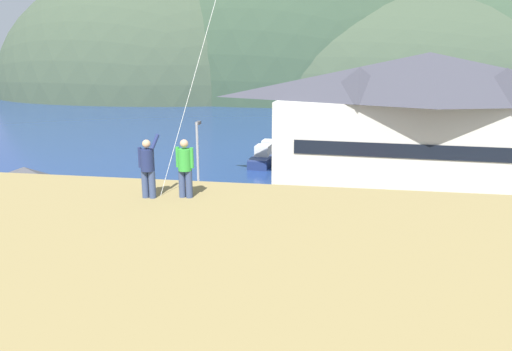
% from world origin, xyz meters
% --- Properties ---
extents(ground_plane, '(600.00, 600.00, 0.00)m').
position_xyz_m(ground_plane, '(0.00, 0.00, 0.00)').
color(ground_plane, '#66604C').
extents(parking_lot_pad, '(40.00, 20.00, 0.10)m').
position_xyz_m(parking_lot_pad, '(0.00, 5.00, 0.05)').
color(parking_lot_pad, gray).
rests_on(parking_lot_pad, ground).
extents(bay_water, '(360.00, 84.00, 0.03)m').
position_xyz_m(bay_water, '(0.00, 60.00, 0.01)').
color(bay_water, navy).
rests_on(bay_water, ground).
extents(far_hill_west_ridge, '(96.74, 66.71, 73.40)m').
position_xyz_m(far_hill_west_ridge, '(-47.78, 115.89, 0.00)').
color(far_hill_west_ridge, '#3D4C38').
rests_on(far_hill_west_ridge, ground).
extents(far_hill_east_peak, '(98.99, 65.55, 83.49)m').
position_xyz_m(far_hill_east_peak, '(-9.94, 118.13, 0.00)').
color(far_hill_east_peak, '#334733').
rests_on(far_hill_east_peak, ground).
extents(far_hill_center_saddle, '(116.29, 57.89, 54.40)m').
position_xyz_m(far_hill_center_saddle, '(18.83, 111.69, 0.00)').
color(far_hill_center_saddle, '#3D4C38').
rests_on(far_hill_center_saddle, ground).
extents(harbor_lodge, '(26.02, 10.91, 11.51)m').
position_xyz_m(harbor_lodge, '(11.40, 21.40, 6.09)').
color(harbor_lodge, beige).
rests_on(harbor_lodge, ground).
extents(storage_shed_near_lot, '(7.79, 6.40, 5.10)m').
position_xyz_m(storage_shed_near_lot, '(-13.16, 4.07, 2.65)').
color(storage_shed_near_lot, '#474C56').
rests_on(storage_shed_near_lot, ground).
extents(wharf_dock, '(3.20, 10.18, 0.70)m').
position_xyz_m(wharf_dock, '(0.11, 31.86, 0.35)').
color(wharf_dock, '#70604C').
rests_on(wharf_dock, ground).
extents(moored_boat_wharfside, '(2.56, 6.54, 2.16)m').
position_xyz_m(moored_boat_wharfside, '(-3.25, 29.22, 0.72)').
color(moored_boat_wharfside, navy).
rests_on(moored_boat_wharfside, ground).
extents(moored_boat_outer_mooring, '(3.41, 8.20, 2.16)m').
position_xyz_m(moored_boat_outer_mooring, '(3.73, 33.18, 0.72)').
color(moored_boat_outer_mooring, navy).
rests_on(moored_boat_outer_mooring, ground).
extents(moored_boat_inner_slip, '(2.31, 5.87, 2.16)m').
position_xyz_m(moored_boat_inner_slip, '(-3.13, 32.38, 0.72)').
color(moored_boat_inner_slip, navy).
rests_on(moored_boat_inner_slip, ground).
extents(parked_car_front_row_end, '(4.31, 2.27, 1.82)m').
position_xyz_m(parked_car_front_row_end, '(10.50, -0.51, 1.06)').
color(parked_car_front_row_end, '#B28923').
rests_on(parked_car_front_row_end, parking_lot_pad).
extents(parked_car_front_row_red, '(4.32, 2.29, 1.82)m').
position_xyz_m(parked_car_front_row_red, '(-4.58, -0.56, 1.06)').
color(parked_car_front_row_red, slate).
rests_on(parked_car_front_row_red, parking_lot_pad).
extents(parked_car_back_row_left, '(4.21, 2.08, 1.82)m').
position_xyz_m(parked_car_back_row_left, '(12.86, 6.74, 1.06)').
color(parked_car_back_row_left, slate).
rests_on(parked_car_back_row_left, parking_lot_pad).
extents(parked_car_front_row_silver, '(4.29, 2.23, 1.82)m').
position_xyz_m(parked_car_front_row_silver, '(6.44, 5.79, 1.06)').
color(parked_car_front_row_silver, red).
rests_on(parked_car_front_row_silver, parking_lot_pad).
extents(parked_car_back_row_right, '(4.22, 2.10, 1.82)m').
position_xyz_m(parked_car_back_row_right, '(-0.97, 5.68, 1.06)').
color(parked_car_back_row_right, slate).
rests_on(parked_car_back_row_right, parking_lot_pad).
extents(parked_car_mid_row_far, '(4.30, 2.25, 1.82)m').
position_xyz_m(parked_car_mid_row_far, '(-6.73, 5.80, 1.06)').
color(parked_car_mid_row_far, black).
rests_on(parked_car_mid_row_far, parking_lot_pad).
extents(parked_car_mid_row_near, '(4.29, 2.24, 1.82)m').
position_xyz_m(parked_car_mid_row_near, '(5.97, -0.37, 1.06)').
color(parked_car_mid_row_near, red).
rests_on(parked_car_mid_row_near, parking_lot_pad).
extents(parking_light_pole, '(0.24, 0.78, 6.88)m').
position_xyz_m(parking_light_pole, '(-4.87, 10.56, 4.07)').
color(parking_light_pole, '#ADADB2').
rests_on(parking_light_pole, parking_lot_pad).
extents(person_kite_flyer, '(0.52, 0.65, 1.86)m').
position_xyz_m(person_kite_flyer, '(-1.18, -6.71, 8.05)').
color(person_kite_flyer, '#384770').
rests_on(person_kite_flyer, grassy_hill_foreground).
extents(person_companion, '(0.55, 0.40, 1.74)m').
position_xyz_m(person_companion, '(-0.12, -6.49, 8.04)').
color(person_companion, '#384770').
rests_on(person_companion, grassy_hill_foreground).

